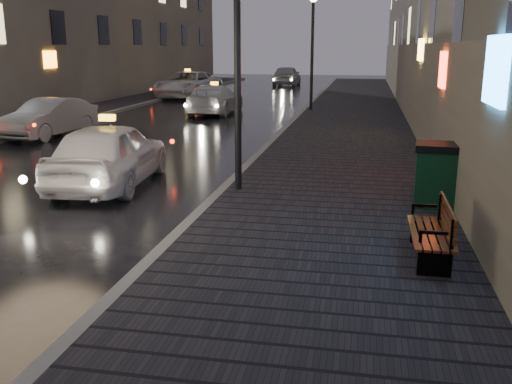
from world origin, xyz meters
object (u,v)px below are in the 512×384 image
at_px(trash_bin, 435,174).
at_px(car_far, 287,76).
at_px(lamp_far, 312,38).
at_px(taxi_mid, 215,99).
at_px(taxi_far, 188,84).
at_px(bench, 435,231).
at_px(taxi_near, 109,154).
at_px(lamp_near, 237,27).
at_px(car_left_mid, 49,118).

relative_size(trash_bin, car_far, 0.25).
xyz_separation_m(lamp_far, taxi_mid, (-4.42, -1.29, -2.81)).
distance_m(taxi_mid, taxi_far, 9.19).
bearing_deg(car_far, bench, 101.05).
bearing_deg(trash_bin, bench, -91.09).
bearing_deg(trash_bin, taxi_near, 177.64).
bearing_deg(taxi_near, bench, 145.25).
relative_size(lamp_near, trash_bin, 4.40).
bearing_deg(taxi_far, lamp_near, -63.58).
height_order(lamp_far, trash_bin, lamp_far).
xyz_separation_m(trash_bin, car_far, (-7.74, 35.55, 0.05)).
relative_size(taxi_far, car_far, 1.24).
distance_m(lamp_far, trash_bin, 17.25).
bearing_deg(bench, taxi_mid, 113.91).
bearing_deg(car_far, car_left_mid, 80.92).
distance_m(lamp_far, taxi_mid, 5.40).
bearing_deg(trash_bin, taxi_mid, 123.53).
bearing_deg(car_left_mid, car_far, 87.84).
height_order(taxi_near, taxi_mid, taxi_near).
distance_m(bench, trash_bin, 2.97).
xyz_separation_m(lamp_far, car_left_mid, (-8.35, -9.18, -2.83)).
distance_m(bench, car_far, 39.20).
relative_size(bench, car_left_mid, 0.40).
bearing_deg(bench, lamp_near, 136.10).
relative_size(lamp_far, taxi_far, 0.90).
xyz_separation_m(car_left_mid, car_far, (4.55, 28.16, 0.14)).
bearing_deg(trash_bin, lamp_near, 176.63).
height_order(lamp_far, taxi_far, lamp_far).
bearing_deg(car_far, trash_bin, 102.40).
distance_m(taxi_near, car_left_mid, 8.38).
xyz_separation_m(lamp_far, bench, (3.65, -19.51, -2.93)).
height_order(trash_bin, taxi_near, taxi_near).
distance_m(taxi_mid, car_far, 20.28).
bearing_deg(lamp_near, lamp_far, 90.00).
height_order(car_left_mid, taxi_far, taxi_far).
bearing_deg(lamp_far, bench, -79.41).
relative_size(car_left_mid, car_far, 0.85).
bearing_deg(car_far, taxi_mid, 88.33).
relative_size(taxi_near, car_far, 0.93).
height_order(taxi_near, car_left_mid, taxi_near).
height_order(lamp_near, taxi_near, lamp_near).
height_order(trash_bin, taxi_mid, taxi_mid).
bearing_deg(lamp_near, taxi_mid, 106.74).
bearing_deg(taxi_mid, trash_bin, 119.26).
distance_m(lamp_near, car_left_mid, 11.14).
height_order(lamp_far, bench, lamp_far).
relative_size(bench, trash_bin, 1.33).
bearing_deg(car_far, taxi_near, 91.32).
xyz_separation_m(taxi_near, car_left_mid, (-5.28, 6.50, -0.08)).
bearing_deg(car_far, lamp_far, 101.41).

